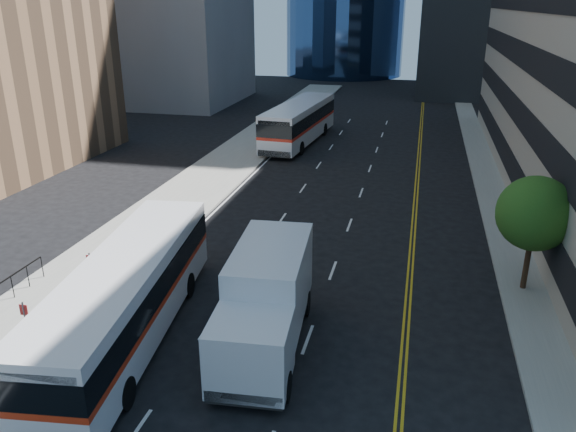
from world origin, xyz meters
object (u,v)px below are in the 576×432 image
Objects in this scene: bus_front at (127,296)px; bus_rear at (299,122)px; street_tree at (535,214)px; box_truck at (266,301)px.

bus_front is 0.93× the size of bus_rear.
street_tree is at bearing -53.29° from bus_rear.
box_truck is (5.13, 0.67, 0.09)m from bus_front.
street_tree is at bearing 18.99° from bus_front.
bus_front is 5.18m from box_truck.
bus_front is 32.45m from bus_rear.
street_tree reaches higher than bus_rear.
bus_rear is at bearing 95.43° from box_truck.
box_truck is at bearing -75.08° from bus_rear.
street_tree is at bearing 29.57° from box_truck.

